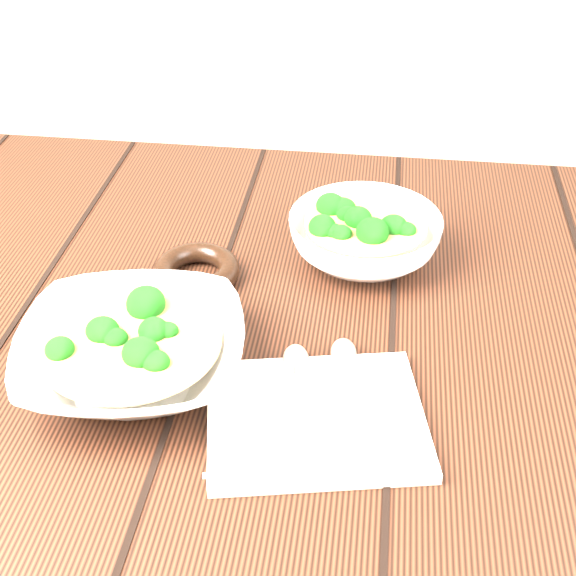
{
  "coord_description": "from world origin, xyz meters",
  "views": [
    {
      "loc": [
        0.16,
        -0.68,
        1.28
      ],
      "look_at": [
        0.07,
        -0.02,
        0.8
      ],
      "focal_mm": 50.0,
      "sensor_mm": 36.0,
      "label": 1
    }
  ],
  "objects_px": {
    "soup_bowl_back": "(365,236)",
    "table": "(231,392)",
    "trivet": "(197,270)",
    "napkin": "(316,419)",
    "soup_bowl_front": "(132,353)"
  },
  "relations": [
    {
      "from": "soup_bowl_back",
      "to": "napkin",
      "type": "xyz_separation_m",
      "value": [
        -0.03,
        -0.28,
        -0.03
      ]
    },
    {
      "from": "table",
      "to": "trivet",
      "type": "relative_size",
      "value": 12.12
    },
    {
      "from": "table",
      "to": "napkin",
      "type": "height_order",
      "value": "napkin"
    },
    {
      "from": "table",
      "to": "soup_bowl_front",
      "type": "relative_size",
      "value": 4.82
    },
    {
      "from": "soup_bowl_front",
      "to": "trivet",
      "type": "relative_size",
      "value": 2.52
    },
    {
      "from": "trivet",
      "to": "napkin",
      "type": "relative_size",
      "value": 0.5
    },
    {
      "from": "soup_bowl_front",
      "to": "table",
      "type": "bearing_deg",
      "value": 58.59
    },
    {
      "from": "soup_bowl_front",
      "to": "soup_bowl_back",
      "type": "xyz_separation_m",
      "value": [
        0.21,
        0.24,
        0.0
      ]
    },
    {
      "from": "soup_bowl_back",
      "to": "trivet",
      "type": "distance_m",
      "value": 0.2
    },
    {
      "from": "soup_bowl_back",
      "to": "table",
      "type": "bearing_deg",
      "value": -138.78
    },
    {
      "from": "soup_bowl_front",
      "to": "soup_bowl_back",
      "type": "bearing_deg",
      "value": 48.38
    },
    {
      "from": "trivet",
      "to": "soup_bowl_front",
      "type": "bearing_deg",
      "value": -98.13
    },
    {
      "from": "soup_bowl_front",
      "to": "trivet",
      "type": "xyz_separation_m",
      "value": [
        0.02,
        0.17,
        -0.02
      ]
    },
    {
      "from": "trivet",
      "to": "napkin",
      "type": "xyz_separation_m",
      "value": [
        0.16,
        -0.21,
        -0.01
      ]
    },
    {
      "from": "soup_bowl_back",
      "to": "napkin",
      "type": "height_order",
      "value": "soup_bowl_back"
    }
  ]
}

